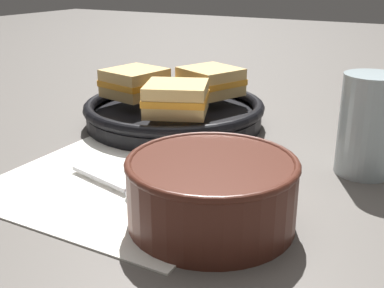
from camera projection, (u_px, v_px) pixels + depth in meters
The scene contains 9 objects.
ground_plane at pixel (186, 173), 0.62m from camera, with size 4.00×4.00×0.00m, color #56514C.
napkin at pixel (118, 185), 0.58m from camera, with size 0.30×0.25×0.00m.
soup_bowl at pixel (212, 188), 0.48m from camera, with size 0.17×0.17×0.07m.
spoon at pixel (129, 191), 0.55m from camera, with size 0.15×0.05×0.01m.
skillet at pixel (175, 112), 0.80m from camera, with size 0.30×0.42×0.04m.
sandwich_near_left at pixel (135, 83), 0.82m from camera, with size 0.10×0.11×0.05m.
sandwich_near_right at pixel (176, 98), 0.72m from camera, with size 0.12×0.12×0.05m.
sandwich_far_left at pixel (211, 81), 0.83m from camera, with size 0.12×0.12×0.05m.
drinking_glass at pixel (368, 125), 0.60m from camera, with size 0.07×0.07×0.13m.
Camera 1 is at (0.29, -0.49, 0.25)m, focal length 45.00 mm.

